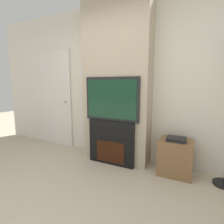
% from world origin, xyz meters
% --- Properties ---
extents(wall_back, '(6.00, 0.06, 2.70)m').
position_xyz_m(wall_back, '(0.00, 2.03, 1.35)').
color(wall_back, silver).
rests_on(wall_back, ground_plane).
extents(chimney_breast, '(1.13, 0.36, 2.70)m').
position_xyz_m(chimney_breast, '(0.00, 1.82, 1.35)').
color(chimney_breast, tan).
rests_on(chimney_breast, ground_plane).
extents(fireplace, '(0.79, 0.15, 0.73)m').
position_xyz_m(fireplace, '(0.00, 1.64, 0.36)').
color(fireplace, black).
rests_on(fireplace, ground_plane).
extents(television, '(0.92, 0.07, 0.70)m').
position_xyz_m(television, '(0.00, 1.64, 1.08)').
color(television, black).
rests_on(television, fireplace).
extents(media_stand, '(0.47, 0.38, 0.57)m').
position_xyz_m(media_stand, '(0.99, 1.73, 0.27)').
color(media_stand, brown).
rests_on(media_stand, ground_plane).
extents(entry_door, '(0.81, 0.09, 2.02)m').
position_xyz_m(entry_door, '(-1.51, 1.97, 1.01)').
color(entry_door, silver).
rests_on(entry_door, ground_plane).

